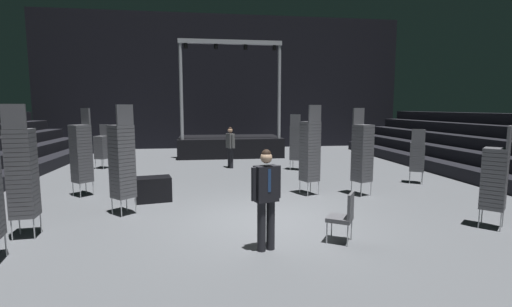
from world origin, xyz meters
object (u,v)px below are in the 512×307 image
at_px(chair_stack_front_right, 362,152).
at_px(chair_stack_rear_left, 310,150).
at_px(crew_worker_near_stage, 230,145).
at_px(chair_stack_mid_right, 81,153).
at_px(chair_stack_aisle_right, 495,177).
at_px(chair_stack_front_left, 102,147).
at_px(chair_stack_mid_centre, 22,172).
at_px(chair_stack_rear_centre, 296,142).
at_px(stage_riser, 230,144).
at_px(man_with_tie, 266,194).
at_px(chair_stack_mid_left, 122,160).
at_px(chair_stack_rear_right, 417,156).
at_px(equipment_road_case, 154,189).
at_px(loose_chair_near_man, 344,214).

height_order(chair_stack_front_right, chair_stack_rear_left, chair_stack_rear_left).
bearing_deg(crew_worker_near_stage, chair_stack_mid_right, 111.85).
bearing_deg(chair_stack_aisle_right, chair_stack_front_left, 95.43).
xyz_separation_m(chair_stack_mid_centre, chair_stack_rear_centre, (7.10, 6.77, -0.17)).
xyz_separation_m(stage_riser, man_with_tie, (-0.31, -12.98, 0.43)).
height_order(chair_stack_mid_right, chair_stack_rear_centre, chair_stack_mid_right).
height_order(chair_stack_mid_left, chair_stack_rear_right, chair_stack_mid_left).
relative_size(man_with_tie, chair_stack_mid_right, 0.72).
relative_size(chair_stack_front_left, chair_stack_front_right, 0.73).
relative_size(chair_stack_rear_left, crew_worker_near_stage, 1.52).
xyz_separation_m(chair_stack_rear_left, chair_stack_aisle_right, (2.92, -3.41, -0.21)).
xyz_separation_m(chair_stack_mid_left, crew_worker_near_stage, (2.96, 6.27, -0.33)).
bearing_deg(stage_riser, equipment_road_case, -106.40).
bearing_deg(chair_stack_rear_left, equipment_road_case, 161.38).
bearing_deg(man_with_tie, chair_stack_mid_centre, -34.73).
bearing_deg(equipment_road_case, chair_stack_mid_centre, -130.05).
bearing_deg(crew_worker_near_stage, chair_stack_rear_centre, -128.95).
relative_size(man_with_tie, chair_stack_mid_left, 0.70).
distance_m(stage_riser, chair_stack_mid_right, 9.57).
relative_size(stage_riser, equipment_road_case, 6.25).
distance_m(man_with_tie, chair_stack_mid_left, 3.95).
relative_size(chair_stack_mid_right, equipment_road_case, 2.75).
xyz_separation_m(chair_stack_mid_right, chair_stack_rear_left, (6.39, -0.76, 0.04)).
distance_m(stage_riser, loose_chair_near_man, 12.86).
bearing_deg(chair_stack_rear_right, chair_stack_front_left, -172.27).
distance_m(chair_stack_mid_centre, chair_stack_rear_centre, 9.81).
xyz_separation_m(chair_stack_rear_left, chair_stack_rear_right, (3.96, 1.05, -0.38)).
distance_m(chair_stack_rear_right, equipment_road_case, 8.40).
distance_m(chair_stack_mid_left, chair_stack_mid_right, 2.56).
distance_m(chair_stack_mid_centre, crew_worker_near_stage, 8.84).
relative_size(chair_stack_mid_right, chair_stack_rear_left, 0.97).
relative_size(chair_stack_front_right, equipment_road_case, 2.75).
bearing_deg(stage_riser, chair_stack_front_left, -148.04).
distance_m(man_with_tie, equipment_road_case, 4.55).
relative_size(man_with_tie, chair_stack_mid_centre, 0.70).
bearing_deg(chair_stack_rear_centre, chair_stack_aisle_right, -42.71).
distance_m(chair_stack_front_left, chair_stack_rear_left, 9.07).
height_order(chair_stack_front_right, crew_worker_near_stage, chair_stack_front_right).
height_order(chair_stack_aisle_right, equipment_road_case, chair_stack_aisle_right).
xyz_separation_m(chair_stack_aisle_right, equipment_road_case, (-7.25, 3.28, -0.74)).
distance_m(chair_stack_mid_left, chair_stack_rear_left, 5.04).
bearing_deg(chair_stack_aisle_right, stage_riser, 67.58).
distance_m(stage_riser, man_with_tie, 12.99).
bearing_deg(chair_stack_rear_centre, chair_stack_front_left, -159.90).
relative_size(stage_riser, chair_stack_aisle_right, 2.64).
relative_size(chair_stack_front_right, chair_stack_aisle_right, 1.16).
relative_size(chair_stack_aisle_right, equipment_road_case, 2.37).
xyz_separation_m(man_with_tie, chair_stack_mid_right, (-4.45, 4.70, 0.22)).
bearing_deg(chair_stack_mid_right, chair_stack_mid_centre, 133.39).
distance_m(stage_riser, chair_stack_mid_left, 10.86).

